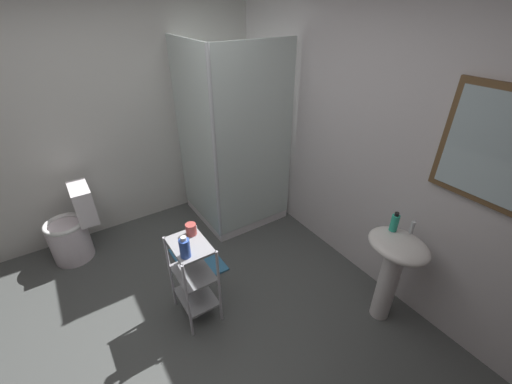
# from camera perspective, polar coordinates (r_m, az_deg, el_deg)

# --- Properties ---
(ground_plane) EXTENTS (4.20, 4.20, 0.02)m
(ground_plane) POSITION_cam_1_polar(r_m,az_deg,el_deg) (2.86, -13.68, -24.07)
(ground_plane) COLOR #4B4E4D
(wall_back) EXTENTS (4.20, 0.14, 2.50)m
(wall_back) POSITION_cam_1_polar(r_m,az_deg,el_deg) (2.94, 18.70, 8.58)
(wall_back) COLOR silver
(wall_back) RESTS_ON ground_plane
(wall_left) EXTENTS (0.10, 4.20, 2.50)m
(wall_left) POSITION_cam_1_polar(r_m,az_deg,el_deg) (3.67, -27.08, 11.14)
(wall_left) COLOR silver
(wall_left) RESTS_ON ground_plane
(shower_stall) EXTENTS (0.92, 0.92, 2.00)m
(shower_stall) POSITION_cam_1_polar(r_m,az_deg,el_deg) (3.73, -4.33, 1.50)
(shower_stall) COLOR white
(shower_stall) RESTS_ON ground_plane
(pedestal_sink) EXTENTS (0.46, 0.37, 0.81)m
(pedestal_sink) POSITION_cam_1_polar(r_m,az_deg,el_deg) (2.71, 23.06, -11.35)
(pedestal_sink) COLOR white
(pedestal_sink) RESTS_ON ground_plane
(sink_faucet) EXTENTS (0.03, 0.03, 0.10)m
(sink_faucet) POSITION_cam_1_polar(r_m,az_deg,el_deg) (2.63, 25.83, -5.65)
(sink_faucet) COLOR silver
(sink_faucet) RESTS_ON pedestal_sink
(toilet) EXTENTS (0.37, 0.49, 0.76)m
(toilet) POSITION_cam_1_polar(r_m,az_deg,el_deg) (3.71, -29.53, -5.91)
(toilet) COLOR white
(toilet) RESTS_ON ground_plane
(storage_cart) EXTENTS (0.38, 0.28, 0.74)m
(storage_cart) POSITION_cam_1_polar(r_m,az_deg,el_deg) (2.66, -10.97, -14.02)
(storage_cart) COLOR silver
(storage_cart) RESTS_ON ground_plane
(hand_soap_bottle) EXTENTS (0.06, 0.06, 0.16)m
(hand_soap_bottle) POSITION_cam_1_polar(r_m,az_deg,el_deg) (2.60, 23.22, -4.95)
(hand_soap_bottle) COLOR #2DBC99
(hand_soap_bottle) RESTS_ON pedestal_sink
(shampoo_bottle_blue) EXTENTS (0.08, 0.08, 0.17)m
(shampoo_bottle_blue) POSITION_cam_1_polar(r_m,az_deg,el_deg) (2.32, -12.44, -9.57)
(shampoo_bottle_blue) COLOR #3457BB
(shampoo_bottle_blue) RESTS_ON storage_cart
(rinse_cup) EXTENTS (0.08, 0.08, 0.09)m
(rinse_cup) POSITION_cam_1_polar(r_m,az_deg,el_deg) (2.53, -11.37, -6.45)
(rinse_cup) COLOR #B24742
(rinse_cup) RESTS_ON storage_cart
(bath_mat) EXTENTS (0.60, 0.40, 0.02)m
(bath_mat) POSITION_cam_1_polar(r_m,az_deg,el_deg) (3.42, -10.23, -11.60)
(bath_mat) COLOR teal
(bath_mat) RESTS_ON ground_plane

